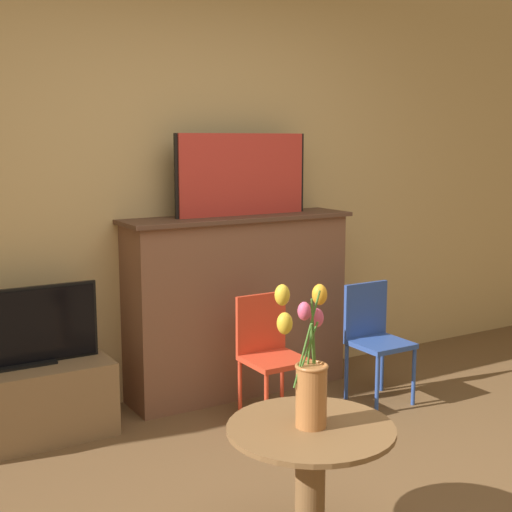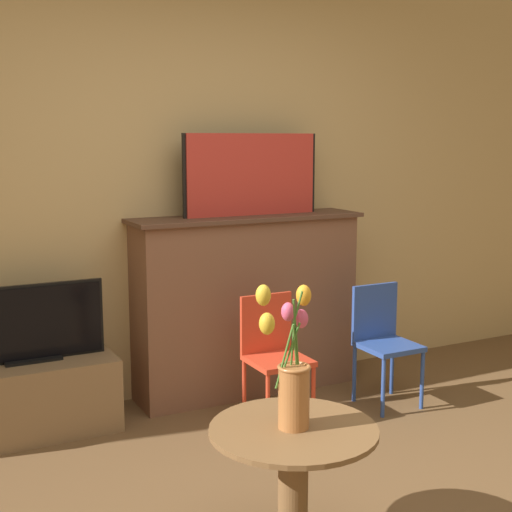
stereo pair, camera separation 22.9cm
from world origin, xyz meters
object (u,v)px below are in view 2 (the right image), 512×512
Objects in this scene: chair_red at (273,349)px; vase_tulips at (291,373)px; painting at (252,175)px; tv_monitor at (31,324)px; chair_blue at (383,336)px.

chair_red is 1.31× the size of vase_tulips.
vase_tulips is (-0.72, -1.75, -0.64)m from painting.
vase_tulips is at bearing -68.98° from tv_monitor.
tv_monitor is at bearing 165.61° from chair_blue.
chair_blue is at bearing -43.72° from painting.
tv_monitor is at bearing 160.14° from chair_red.
vase_tulips is (-0.60, -1.23, 0.32)m from chair_red.
chair_blue is at bearing -14.39° from tv_monitor.
vase_tulips is (-1.32, -1.18, 0.32)m from chair_blue.
painting is at bearing 136.28° from chair_blue.
painting is 1.10m from chair_red.
chair_red is at bearing -19.86° from tv_monitor.
chair_red is (1.24, -0.45, -0.19)m from tv_monitor.
tv_monitor is at bearing -177.14° from painting.
chair_blue is (0.60, -0.57, -0.96)m from painting.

